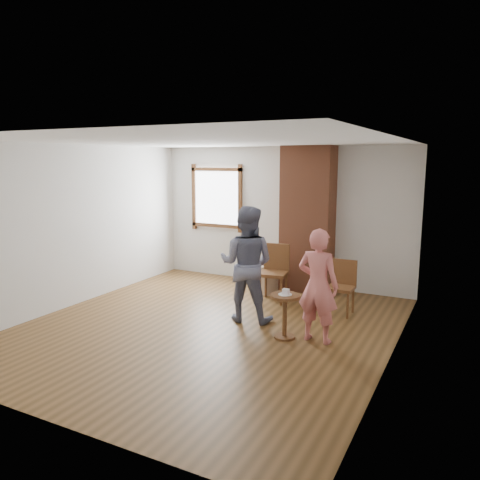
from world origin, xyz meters
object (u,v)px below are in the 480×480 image
Objects in this scene: dining_chair_right at (342,284)px; man at (247,264)px; dining_chair_left at (275,269)px; person_pink at (318,286)px; stoneware_crock at (267,279)px; side_table at (285,309)px.

man reaches higher than dining_chair_right.
dining_chair_left is 1.15× the size of dining_chair_right.
person_pink reaches higher than dining_chair_left.
dining_chair_left is 1.21m from dining_chair_right.
dining_chair_right is 0.49× the size of man.
person_pink is (1.49, -1.76, 0.50)m from stoneware_crock.
dining_chair_right is 0.55× the size of person_pink.
dining_chair_left is (0.28, -0.33, 0.28)m from stoneware_crock.
side_table is at bearing -105.63° from dining_chair_right.
person_pink is at bearing -49.88° from stoneware_crock.
side_table is at bearing -60.06° from stoneware_crock.
dining_chair_left is at bearing 117.54° from side_table.
dining_chair_left is at bearing -50.54° from stoneware_crock.
side_table is 0.55m from person_pink.
stoneware_crock is 0.33× the size of person_pink.
man is (0.02, -1.11, 0.32)m from dining_chair_left.
side_table reaches higher than stoneware_crock.
stoneware_crock is at bearing 162.41° from dining_chair_right.
stoneware_crock is at bearing -87.60° from man.
dining_chair_right reaches higher than side_table.
dining_chair_left is 0.56× the size of man.
stoneware_crock is 1.56m from dining_chair_right.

